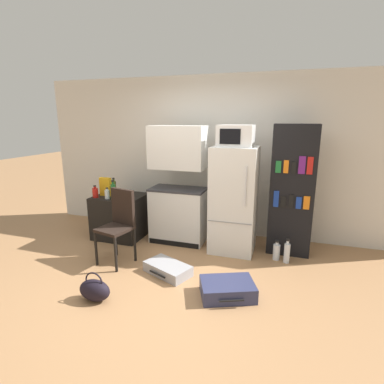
{
  "coord_description": "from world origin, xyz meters",
  "views": [
    {
      "loc": [
        1.3,
        -2.92,
        1.93
      ],
      "look_at": [
        0.08,
        0.85,
        0.96
      ],
      "focal_mm": 28.0,
      "sensor_mm": 36.0,
      "label": 1
    }
  ],
  "objects_px": {
    "side_table": "(121,216)",
    "bottle_ketchup_red": "(95,192)",
    "bottle_olive_oil": "(114,187)",
    "bottle_green_tall": "(113,191)",
    "kitchen_hutch": "(178,190)",
    "chair": "(119,220)",
    "water_bottle_middle": "(287,253)",
    "handbag": "(95,290)",
    "water_bottle_front": "(276,251)",
    "bottle_clear_short": "(107,194)",
    "cereal_box": "(106,187)",
    "suitcase_large_flat": "(227,289)",
    "refrigerator": "(234,200)",
    "bookshelf": "(292,191)",
    "suitcase_small_flat": "(168,269)",
    "microwave": "(236,136)"
  },
  "relations": [
    {
      "from": "cereal_box",
      "to": "water_bottle_middle",
      "type": "xyz_separation_m",
      "value": [
        2.89,
        -0.1,
        -0.71
      ]
    },
    {
      "from": "bottle_olive_oil",
      "to": "suitcase_large_flat",
      "type": "bearing_deg",
      "value": -30.78
    },
    {
      "from": "side_table",
      "to": "bottle_green_tall",
      "type": "bearing_deg",
      "value": -80.13
    },
    {
      "from": "bottle_clear_short",
      "to": "suitcase_large_flat",
      "type": "xyz_separation_m",
      "value": [
        2.13,
        -0.98,
        -0.69
      ]
    },
    {
      "from": "kitchen_hutch",
      "to": "water_bottle_middle",
      "type": "height_order",
      "value": "kitchen_hutch"
    },
    {
      "from": "refrigerator",
      "to": "suitcase_small_flat",
      "type": "bearing_deg",
      "value": -123.24
    },
    {
      "from": "cereal_box",
      "to": "suitcase_small_flat",
      "type": "relative_size",
      "value": 0.44
    },
    {
      "from": "handbag",
      "to": "water_bottle_front",
      "type": "xyz_separation_m",
      "value": [
        1.84,
        1.62,
        -0.0
      ]
    },
    {
      "from": "microwave",
      "to": "bottle_ketchup_red",
      "type": "distance_m",
      "value": 2.39
    },
    {
      "from": "side_table",
      "to": "microwave",
      "type": "relative_size",
      "value": 1.6
    },
    {
      "from": "kitchen_hutch",
      "to": "suitcase_large_flat",
      "type": "distance_m",
      "value": 1.86
    },
    {
      "from": "kitchen_hutch",
      "to": "water_bottle_front",
      "type": "height_order",
      "value": "kitchen_hutch"
    },
    {
      "from": "refrigerator",
      "to": "bookshelf",
      "type": "bearing_deg",
      "value": 10.61
    },
    {
      "from": "side_table",
      "to": "bottle_ketchup_red",
      "type": "xyz_separation_m",
      "value": [
        -0.3,
        -0.22,
        0.43
      ]
    },
    {
      "from": "suitcase_large_flat",
      "to": "handbag",
      "type": "xyz_separation_m",
      "value": [
        -1.36,
        -0.52,
        0.04
      ]
    },
    {
      "from": "bottle_green_tall",
      "to": "handbag",
      "type": "relative_size",
      "value": 0.85
    },
    {
      "from": "bottle_ketchup_red",
      "to": "chair",
      "type": "height_order",
      "value": "chair"
    },
    {
      "from": "microwave",
      "to": "suitcase_small_flat",
      "type": "relative_size",
      "value": 0.72
    },
    {
      "from": "kitchen_hutch",
      "to": "bookshelf",
      "type": "distance_m",
      "value": 1.7
    },
    {
      "from": "bottle_clear_short",
      "to": "suitcase_small_flat",
      "type": "xyz_separation_m",
      "value": [
        1.31,
        -0.72,
        -0.71
      ]
    },
    {
      "from": "bottle_olive_oil",
      "to": "suitcase_small_flat",
      "type": "relative_size",
      "value": 0.39
    },
    {
      "from": "bottle_olive_oil",
      "to": "handbag",
      "type": "bearing_deg",
      "value": -64.77
    },
    {
      "from": "kitchen_hutch",
      "to": "chair",
      "type": "distance_m",
      "value": 1.08
    },
    {
      "from": "bookshelf",
      "to": "suitcase_large_flat",
      "type": "relative_size",
      "value": 2.68
    },
    {
      "from": "side_table",
      "to": "suitcase_small_flat",
      "type": "height_order",
      "value": "side_table"
    },
    {
      "from": "microwave",
      "to": "bottle_green_tall",
      "type": "xyz_separation_m",
      "value": [
        -1.84,
        -0.29,
        -0.87
      ]
    },
    {
      "from": "kitchen_hutch",
      "to": "bottle_green_tall",
      "type": "relative_size",
      "value": 5.97
    },
    {
      "from": "bottle_green_tall",
      "to": "water_bottle_middle",
      "type": "distance_m",
      "value": 2.72
    },
    {
      "from": "side_table",
      "to": "handbag",
      "type": "distance_m",
      "value": 1.88
    },
    {
      "from": "refrigerator",
      "to": "bottle_green_tall",
      "type": "height_order",
      "value": "refrigerator"
    },
    {
      "from": "refrigerator",
      "to": "bottle_clear_short",
      "type": "relative_size",
      "value": 8.67
    },
    {
      "from": "side_table",
      "to": "bottle_clear_short",
      "type": "distance_m",
      "value": 0.49
    },
    {
      "from": "cereal_box",
      "to": "side_table",
      "type": "bearing_deg",
      "value": 17.52
    },
    {
      "from": "kitchen_hutch",
      "to": "suitcase_large_flat",
      "type": "xyz_separation_m",
      "value": [
        1.07,
        -1.32,
        -0.77
      ]
    },
    {
      "from": "kitchen_hutch",
      "to": "bookshelf",
      "type": "bearing_deg",
      "value": 2.78
    },
    {
      "from": "handbag",
      "to": "bottle_olive_oil",
      "type": "bearing_deg",
      "value": 115.23
    },
    {
      "from": "side_table",
      "to": "suitcase_large_flat",
      "type": "relative_size",
      "value": 1.11
    },
    {
      "from": "bottle_ketchup_red",
      "to": "chair",
      "type": "distance_m",
      "value": 0.98
    },
    {
      "from": "side_table",
      "to": "water_bottle_middle",
      "type": "bearing_deg",
      "value": -3.48
    },
    {
      "from": "bottle_olive_oil",
      "to": "chair",
      "type": "relative_size",
      "value": 0.26
    },
    {
      "from": "side_table",
      "to": "cereal_box",
      "type": "xyz_separation_m",
      "value": [
        -0.21,
        -0.07,
        0.5
      ]
    },
    {
      "from": "bottle_olive_oil",
      "to": "bottle_green_tall",
      "type": "bearing_deg",
      "value": -59.38
    },
    {
      "from": "cereal_box",
      "to": "handbag",
      "type": "relative_size",
      "value": 0.83
    },
    {
      "from": "side_table",
      "to": "chair",
      "type": "distance_m",
      "value": 0.96
    },
    {
      "from": "kitchen_hutch",
      "to": "suitcase_large_flat",
      "type": "bearing_deg",
      "value": -50.99
    },
    {
      "from": "bottle_olive_oil",
      "to": "water_bottle_middle",
      "type": "height_order",
      "value": "bottle_olive_oil"
    },
    {
      "from": "kitchen_hutch",
      "to": "bottle_clear_short",
      "type": "distance_m",
      "value": 1.12
    },
    {
      "from": "bottle_clear_short",
      "to": "handbag",
      "type": "height_order",
      "value": "bottle_clear_short"
    },
    {
      "from": "refrigerator",
      "to": "chair",
      "type": "distance_m",
      "value": 1.66
    },
    {
      "from": "kitchen_hutch",
      "to": "chair",
      "type": "relative_size",
      "value": 1.82
    }
  ]
}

